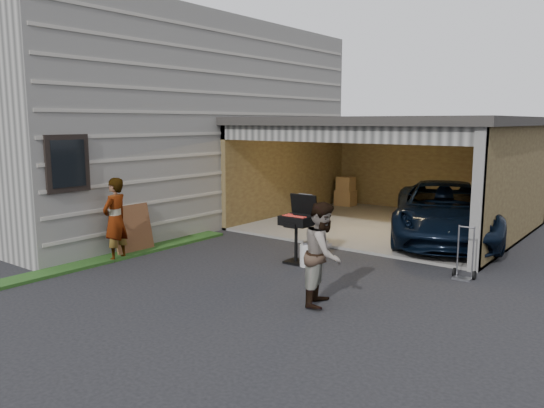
{
  "coord_description": "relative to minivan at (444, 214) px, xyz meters",
  "views": [
    {
      "loc": [
        6.77,
        -6.43,
        2.79
      ],
      "look_at": [
        0.36,
        1.92,
        1.15
      ],
      "focal_mm": 35.0,
      "sensor_mm": 36.0,
      "label": 1
    }
  ],
  "objects": [
    {
      "name": "bbq_grill",
      "position": [
        -1.67,
        -3.58,
        0.13
      ],
      "size": [
        0.61,
        0.53,
        1.36
      ],
      "color": "black",
      "rests_on": "ground"
    },
    {
      "name": "woman",
      "position": [
        -4.67,
        -5.66,
        0.17
      ],
      "size": [
        0.54,
        0.69,
        1.69
      ],
      "primitive_type": "imported",
      "rotation": [
        0.0,
        0.0,
        -1.33
      ],
      "color": "silver",
      "rests_on": "ground"
    },
    {
      "name": "hand_truck",
      "position": [
        1.33,
        -2.65,
        -0.49
      ],
      "size": [
        0.39,
        0.29,
        0.96
      ],
      "rotation": [
        0.0,
        0.0,
        0.02
      ],
      "color": "gray",
      "rests_on": "ground"
    },
    {
      "name": "ground",
      "position": [
        -2.57,
        -5.61,
        -0.67
      ],
      "size": [
        80.0,
        80.0,
        0.0
      ],
      "primitive_type": "plane",
      "color": "black",
      "rests_on": "ground"
    },
    {
      "name": "house",
      "position": [
        -8.57,
        -1.61,
        2.08
      ],
      "size": [
        7.0,
        11.0,
        5.5
      ],
      "primitive_type": "cube",
      "color": "#474744",
      "rests_on": "ground"
    },
    {
      "name": "garage",
      "position": [
        -1.81,
        1.18,
        1.2
      ],
      "size": [
        6.8,
        6.3,
        2.9
      ],
      "color": "#605E59",
      "rests_on": "ground"
    },
    {
      "name": "propane_tank",
      "position": [
        -1.36,
        -3.67,
        -0.45
      ],
      "size": [
        0.33,
        0.33,
        0.43
      ],
      "primitive_type": "cylinder",
      "rotation": [
        0.0,
        0.0,
        -0.17
      ],
      "color": "silver",
      "rests_on": "ground"
    },
    {
      "name": "groundcover_strip",
      "position": [
        -4.82,
        -6.61,
        -0.64
      ],
      "size": [
        0.5,
        8.0,
        0.06
      ],
      "primitive_type": "cube",
      "color": "#193814",
      "rests_on": "ground"
    },
    {
      "name": "man",
      "position": [
        0.03,
        -5.32,
        0.13
      ],
      "size": [
        0.82,
        0.92,
        1.6
      ],
      "primitive_type": "imported",
      "rotation": [
        0.0,
        0.0,
        1.89
      ],
      "color": "#402419",
      "rests_on": "ground"
    },
    {
      "name": "plywood_panel",
      "position": [
        -4.91,
        -5.06,
        -0.15
      ],
      "size": [
        0.26,
        0.94,
        1.03
      ],
      "primitive_type": "cube",
      "rotation": [
        0.0,
        -0.21,
        0.0
      ],
      "color": "#512D1B",
      "rests_on": "ground"
    },
    {
      "name": "minivan",
      "position": [
        0.0,
        0.0,
        0.0
      ],
      "size": [
        3.86,
        5.31,
        1.34
      ],
      "primitive_type": "imported",
      "rotation": [
        0.0,
        0.0,
        0.38
      ],
      "color": "black",
      "rests_on": "ground"
    }
  ]
}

